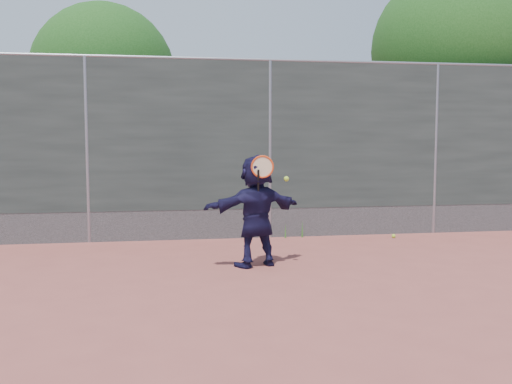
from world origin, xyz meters
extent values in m
plane|color=#9E4C42|center=(0.00, 0.00, 0.00)|extent=(80.00, 80.00, 0.00)
imported|color=#161437|center=(-0.59, 1.32, 0.74)|extent=(1.44, 0.83, 1.48)
sphere|color=#ADDC31|center=(2.07, 3.09, 0.03)|extent=(0.07, 0.07, 0.07)
cube|color=#38423D|center=(0.00, 3.50, 1.75)|extent=(20.00, 0.04, 2.50)
cube|color=slate|center=(0.00, 3.50, 0.25)|extent=(20.00, 0.03, 0.50)
cylinder|color=gray|center=(0.00, 3.50, 3.00)|extent=(20.00, 0.05, 0.05)
cylinder|color=gray|center=(-3.00, 3.50, 1.50)|extent=(0.06, 0.06, 3.00)
cylinder|color=gray|center=(0.00, 3.50, 1.50)|extent=(0.06, 0.06, 3.00)
cylinder|color=gray|center=(3.00, 3.50, 1.50)|extent=(0.06, 0.06, 3.00)
torus|color=red|center=(-0.54, 1.12, 1.32)|extent=(0.29, 0.06, 0.29)
cylinder|color=beige|center=(-0.54, 1.12, 1.32)|extent=(0.25, 0.04, 0.25)
cylinder|color=black|center=(-0.59, 1.14, 1.12)|extent=(0.05, 0.13, 0.33)
sphere|color=#ADDC31|center=(-0.21, 1.20, 1.16)|extent=(0.07, 0.07, 0.07)
cylinder|color=#382314|center=(4.50, 5.70, 1.30)|extent=(0.28, 0.28, 2.60)
sphere|color=#23561C|center=(4.50, 5.70, 3.59)|extent=(3.60, 3.60, 3.60)
sphere|color=#23561C|center=(5.22, 5.90, 3.23)|extent=(2.52, 2.52, 2.52)
cylinder|color=#382314|center=(-3.00, 6.50, 1.10)|extent=(0.28, 0.28, 2.20)
sphere|color=#23561C|center=(-3.00, 6.50, 3.03)|extent=(3.00, 3.00, 3.00)
sphere|color=#23561C|center=(-2.40, 6.70, 2.73)|extent=(2.10, 2.10, 2.10)
cone|color=#387226|center=(0.25, 3.38, 0.13)|extent=(0.03, 0.03, 0.26)
cone|color=#387226|center=(0.55, 3.40, 0.15)|extent=(0.03, 0.03, 0.30)
cone|color=#387226|center=(-0.10, 3.36, 0.11)|extent=(0.03, 0.03, 0.22)
camera|label=1|loc=(-1.79, -6.02, 1.66)|focal=40.00mm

